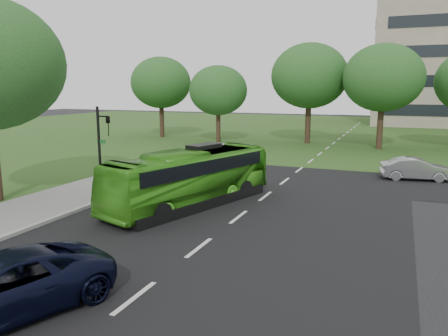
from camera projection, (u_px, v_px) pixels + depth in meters
name	position (u px, v px, depth m)	size (l,w,h in m)	color
ground	(221.00, 231.00, 17.09)	(160.00, 160.00, 0.00)	black
street_surfaces	(317.00, 152.00, 37.95)	(120.00, 120.00, 0.15)	black
tree_park_a	(218.00, 90.00, 43.94)	(5.87, 5.87, 7.80)	black
tree_park_b	(309.00, 76.00, 43.31)	(7.59, 7.59, 9.96)	black
tree_park_c	(383.00, 78.00, 39.05)	(7.13, 7.13, 9.47)	black
tree_park_f	(161.00, 83.00, 49.16)	(6.75, 6.75, 9.02)	black
bus	(191.00, 178.00, 20.65)	(2.23, 9.54, 2.66)	#3D9B1D
sedan	(416.00, 169.00, 26.55)	(1.44, 4.12, 1.36)	#A6A4AA
suv	(0.00, 287.00, 10.59)	(2.50, 5.42, 1.51)	black
traffic_light	(102.00, 147.00, 21.03)	(0.76, 0.23, 4.66)	black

